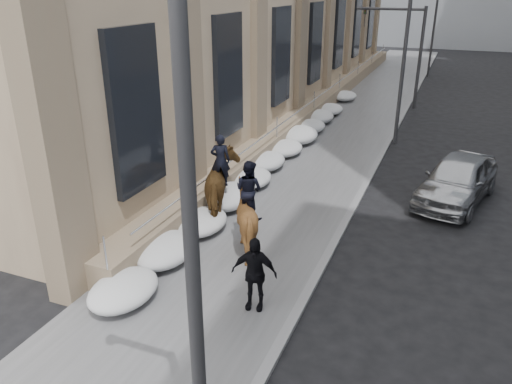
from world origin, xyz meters
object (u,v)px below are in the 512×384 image
(mounted_horse_left, at_px, (223,184))
(mounted_horse_right, at_px, (246,214))
(car_silver, at_px, (457,179))
(pedestrian, at_px, (254,273))

(mounted_horse_left, xyz_separation_m, mounted_horse_right, (1.54, -1.71, -0.03))
(car_silver, bearing_deg, pedestrian, -101.56)
(pedestrian, relative_size, car_silver, 0.38)
(pedestrian, distance_m, car_silver, 9.68)
(mounted_horse_left, xyz_separation_m, car_silver, (7.05, 4.44, -0.40))
(pedestrian, bearing_deg, car_silver, 54.03)
(pedestrian, bearing_deg, mounted_horse_left, 113.33)
(mounted_horse_right, height_order, pedestrian, mounted_horse_right)
(mounted_horse_left, distance_m, pedestrian, 5.13)
(mounted_horse_left, bearing_deg, pedestrian, 99.75)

